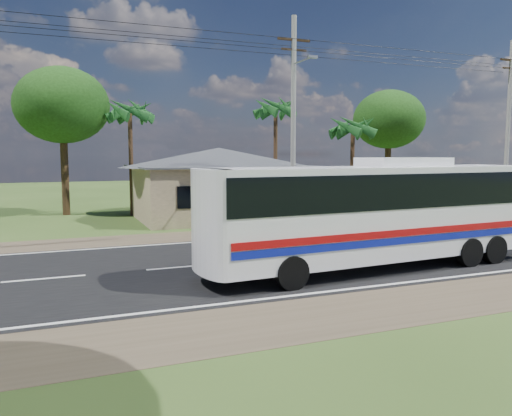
{
  "coord_description": "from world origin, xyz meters",
  "views": [
    {
      "loc": [
        -8.49,
        -17.06,
        4.0
      ],
      "look_at": [
        -1.28,
        1.0,
        1.9
      ],
      "focal_mm": 35.0,
      "sensor_mm": 36.0,
      "label": 1
    }
  ],
  "objects_px": {
    "coach_bus": "(379,206)",
    "motorcycle": "(452,215)",
    "waiting_shed": "(421,174)",
    "person": "(507,205)"
  },
  "relations": [
    {
      "from": "motorcycle",
      "to": "person",
      "type": "relative_size",
      "value": 1.12
    },
    {
      "from": "coach_bus",
      "to": "waiting_shed",
      "type": "bearing_deg",
      "value": 41.65
    },
    {
      "from": "waiting_shed",
      "to": "person",
      "type": "height_order",
      "value": "waiting_shed"
    },
    {
      "from": "coach_bus",
      "to": "person",
      "type": "bearing_deg",
      "value": 25.48
    },
    {
      "from": "coach_bus",
      "to": "motorcycle",
      "type": "bearing_deg",
      "value": 33.08
    },
    {
      "from": "waiting_shed",
      "to": "person",
      "type": "distance_m",
      "value": 5.77
    },
    {
      "from": "coach_bus",
      "to": "motorcycle",
      "type": "height_order",
      "value": "coach_bus"
    },
    {
      "from": "waiting_shed",
      "to": "motorcycle",
      "type": "relative_size",
      "value": 2.86
    },
    {
      "from": "person",
      "to": "motorcycle",
      "type": "bearing_deg",
      "value": 19.13
    },
    {
      "from": "waiting_shed",
      "to": "coach_bus",
      "type": "distance_m",
      "value": 15.72
    }
  ]
}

